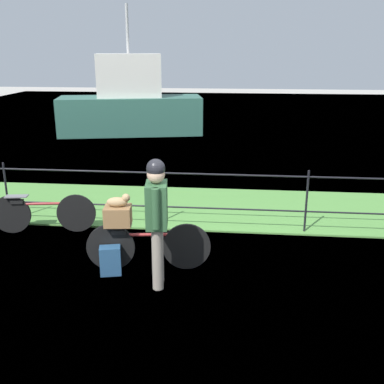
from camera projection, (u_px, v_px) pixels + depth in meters
ground_plane at (223, 287)px, 5.95m from camera, size 60.00×60.00×0.00m
grass_strip at (229, 208)px, 8.82m from camera, size 27.00×2.40×0.03m
harbor_water at (235, 131)px, 16.93m from camera, size 30.00×30.00×0.00m
iron_fence at (228, 194)px, 7.62m from camera, size 18.04×0.04×1.08m
bicycle_main at (147, 246)px, 6.33m from camera, size 1.70×0.28×0.66m
wooden_crate at (118, 216)px, 6.19m from camera, size 0.39×0.34×0.26m
terrier_dog at (119, 201)px, 6.13m from camera, size 0.32×0.17×0.18m
cyclist_person at (157, 212)px, 5.71m from camera, size 0.31×0.54×1.68m
backpack_on_paving at (110, 260)px, 6.23m from camera, size 0.31×0.24×0.40m
bicycle_parked at (43, 213)px, 7.62m from camera, size 1.70×0.32×0.64m
moored_boat_near at (130, 105)px, 16.24m from camera, size 5.20×2.63×4.36m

